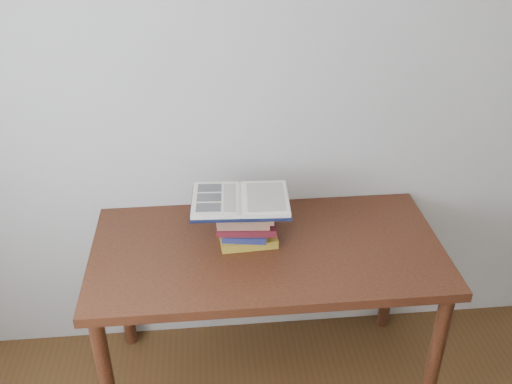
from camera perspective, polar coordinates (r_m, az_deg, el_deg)
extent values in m
cube|color=#B9B7AF|center=(2.48, 2.11, 9.41)|extent=(3.50, 0.04, 2.60)
cube|color=#4E2713|center=(2.41, 1.13, -5.91)|extent=(1.47, 0.73, 0.04)
cylinder|color=#4E2713|center=(2.60, 17.37, -15.81)|extent=(0.06, 0.06, 0.74)
cylinder|color=#4E2713|center=(2.91, -13.11, -9.11)|extent=(0.06, 0.06, 0.74)
cylinder|color=#4E2713|center=(3.02, 13.30, -7.52)|extent=(0.06, 0.06, 0.74)
cube|color=olive|center=(2.41, -0.81, -4.60)|extent=(0.24, 0.16, 0.04)
cube|color=#171745|center=(2.39, -1.09, -4.03)|extent=(0.20, 0.16, 0.03)
cube|color=maroon|center=(2.39, -0.95, -3.20)|extent=(0.26, 0.18, 0.03)
cube|color=#A47654|center=(2.37, -1.26, -2.61)|extent=(0.23, 0.16, 0.03)
cube|color=#A47654|center=(2.34, -1.11, -2.23)|extent=(0.24, 0.16, 0.02)
cube|color=black|center=(2.34, -1.31, -1.42)|extent=(0.25, 0.16, 0.03)
cube|color=black|center=(2.33, -1.57, -1.02)|extent=(0.42, 0.30, 0.01)
cube|color=beige|center=(2.32, -4.05, -0.77)|extent=(0.21, 0.28, 0.02)
cube|color=beige|center=(2.33, 0.89, -0.67)|extent=(0.21, 0.28, 0.02)
cylinder|color=beige|center=(2.32, -1.58, -0.76)|extent=(0.03, 0.27, 0.01)
cube|color=black|center=(2.39, -4.66, 0.42)|extent=(0.10, 0.07, 0.00)
cube|color=black|center=(2.32, -4.71, -0.53)|extent=(0.10, 0.07, 0.00)
cube|color=black|center=(2.26, -4.77, -1.53)|extent=(0.10, 0.07, 0.00)
cube|color=beige|center=(2.32, -2.64, -0.53)|extent=(0.06, 0.22, 0.00)
cube|color=beige|center=(2.32, 0.98, -0.45)|extent=(0.17, 0.23, 0.00)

